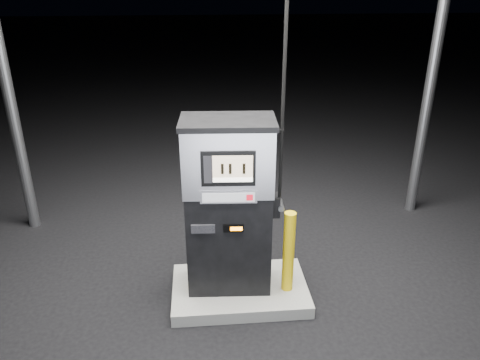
{
  "coord_description": "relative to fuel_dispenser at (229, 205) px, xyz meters",
  "views": [
    {
      "loc": [
        -0.41,
        -4.57,
        3.58
      ],
      "look_at": [
        0.0,
        0.0,
        1.53
      ],
      "focal_mm": 35.0,
      "sensor_mm": 36.0,
      "label": 1
    }
  ],
  "objects": [
    {
      "name": "fuel_dispenser",
      "position": [
        0.0,
        0.0,
        0.0
      ],
      "size": [
        1.14,
        0.66,
        4.24
      ],
      "rotation": [
        0.0,
        0.0,
        -0.06
      ],
      "color": "black",
      "rests_on": "pump_island"
    },
    {
      "name": "pump_island",
      "position": [
        0.12,
        -0.06,
        -1.12
      ],
      "size": [
        1.6,
        1.0,
        0.15
      ],
      "primitive_type": "cube",
      "color": "slate",
      "rests_on": "ground"
    },
    {
      "name": "bollard_left",
      "position": [
        -0.43,
        -0.05,
        -0.64
      ],
      "size": [
        0.13,
        0.13,
        0.81
      ],
      "primitive_type": "cylinder",
      "rotation": [
        0.0,
        0.0,
        -0.21
      ],
      "color": "yellow",
      "rests_on": "pump_island"
    },
    {
      "name": "ground",
      "position": [
        0.12,
        -0.06,
        -1.2
      ],
      "size": [
        80.0,
        80.0,
        0.0
      ],
      "primitive_type": "plane",
      "color": "black",
      "rests_on": "ground"
    },
    {
      "name": "bollard_right",
      "position": [
        0.67,
        -0.17,
        -0.55
      ],
      "size": [
        0.18,
        0.18,
        1.01
      ],
      "primitive_type": "cylinder",
      "rotation": [
        0.0,
        0.0,
        -0.43
      ],
      "color": "yellow",
      "rests_on": "pump_island"
    }
  ]
}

